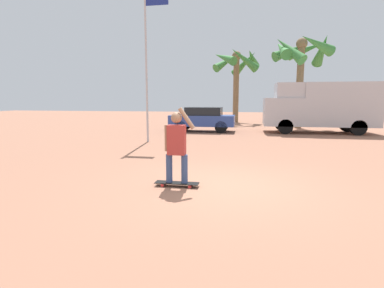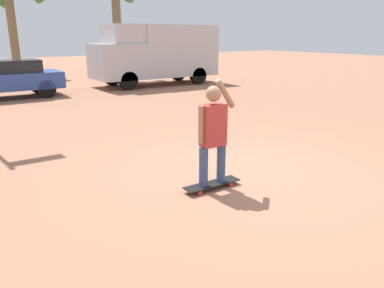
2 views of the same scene
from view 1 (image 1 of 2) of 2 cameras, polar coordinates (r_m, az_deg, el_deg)
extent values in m
plane|color=#A36B51|center=(6.74, 5.68, -7.93)|extent=(80.00, 80.00, 0.00)
cube|color=black|center=(6.66, -2.89, -7.40)|extent=(0.97, 0.25, 0.02)
cylinder|color=red|center=(6.66, -5.68, -7.84)|extent=(0.07, 0.03, 0.07)
cylinder|color=red|center=(6.85, -5.20, -7.37)|extent=(0.07, 0.03, 0.07)
cylinder|color=red|center=(6.52, -0.46, -8.16)|extent=(0.07, 0.03, 0.07)
cylinder|color=red|center=(6.71, -0.12, -7.66)|extent=(0.07, 0.03, 0.07)
cylinder|color=#384C7A|center=(6.62, -4.37, -4.64)|extent=(0.14, 0.14, 0.63)
cylinder|color=#384C7A|center=(6.55, -1.44, -4.78)|extent=(0.14, 0.14, 0.63)
cube|color=#B23833|center=(6.47, -2.96, 0.79)|extent=(0.38, 0.22, 0.64)
sphere|color=#A37556|center=(6.42, -2.99, 5.04)|extent=(0.24, 0.24, 0.24)
cylinder|color=#A37556|center=(6.52, -4.85, 1.14)|extent=(0.09, 0.09, 0.57)
cylinder|color=#A37556|center=(6.37, -1.05, 4.89)|extent=(0.37, 0.09, 0.47)
cylinder|color=black|center=(17.42, 17.34, 3.19)|extent=(0.83, 0.28, 0.83)
cylinder|color=black|center=(19.30, 16.69, 3.69)|extent=(0.83, 0.28, 0.83)
cylinder|color=black|center=(18.25, 29.11, 2.72)|extent=(0.83, 0.28, 0.83)
cylinder|color=black|center=(20.05, 27.41, 3.27)|extent=(0.83, 0.28, 0.83)
cube|color=#BCBCC1|center=(18.30, 16.83, 5.91)|extent=(2.11, 2.18, 1.57)
cube|color=black|center=(18.25, 15.54, 6.95)|extent=(0.04, 1.85, 0.79)
cube|color=#BCBCC1|center=(18.86, 26.10, 6.76)|extent=(3.93, 2.18, 2.41)
cube|color=#BCBCC1|center=(18.33, 17.99, 9.64)|extent=(1.48, 2.00, 0.84)
cylinder|color=black|center=(17.49, -2.23, 3.36)|extent=(0.69, 0.22, 0.69)
cylinder|color=black|center=(18.96, -1.22, 3.76)|extent=(0.69, 0.22, 0.69)
cylinder|color=black|center=(17.13, 5.53, 3.22)|extent=(0.69, 0.22, 0.69)
cylinder|color=black|center=(18.63, 5.94, 3.64)|extent=(0.69, 0.22, 0.69)
cube|color=#2D4793|center=(17.99, 1.99, 4.51)|extent=(3.82, 1.73, 0.63)
cube|color=black|center=(17.95, 2.30, 6.26)|extent=(2.10, 1.52, 0.48)
cylinder|color=brown|center=(21.47, 19.81, 10.26)|extent=(0.45, 0.45, 5.51)
sphere|color=brown|center=(21.76, 20.19, 17.52)|extent=(0.72, 0.72, 0.72)
cone|color=#387F38|center=(21.97, 23.49, 16.11)|extent=(0.82, 2.52, 2.02)
cone|color=#387F38|center=(22.94, 20.96, 16.48)|extent=(2.70, 1.70, 1.35)
cone|color=#387F38|center=(22.73, 18.14, 16.50)|extent=(2.65, 1.85, 1.58)
cone|color=#387F38|center=(21.35, 16.77, 16.98)|extent=(1.12, 2.68, 1.72)
cone|color=#387F38|center=(20.67, 18.05, 16.82)|extent=(2.25, 2.20, 2.12)
cone|color=#387F38|center=(20.82, 22.67, 17.22)|extent=(2.58, 2.07, 1.41)
cylinder|color=brown|center=(25.78, 8.37, 10.24)|extent=(0.47, 0.47, 5.48)
sphere|color=brown|center=(26.01, 8.51, 16.29)|extent=(0.76, 0.76, 0.76)
cone|color=#387F38|center=(25.68, 11.41, 15.70)|extent=(1.27, 2.78, 1.59)
cone|color=#387F38|center=(27.05, 9.96, 14.88)|extent=(2.50, 1.83, 2.22)
cone|color=#387F38|center=(26.91, 6.50, 15.27)|extent=(2.35, 2.40, 1.87)
cone|color=#387F38|center=(25.18, 6.13, 16.04)|extent=(2.34, 2.49, 1.50)
cone|color=#387F38|center=(24.82, 9.93, 15.65)|extent=(2.59, 1.91, 2.03)
cylinder|color=#B7B7BC|center=(13.65, -8.69, 14.07)|extent=(0.09, 0.09, 6.51)
camera|label=2|loc=(5.18, -59.91, 9.34)|focal=35.00mm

